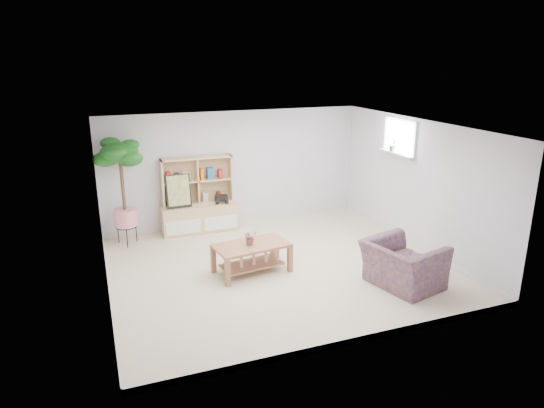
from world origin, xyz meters
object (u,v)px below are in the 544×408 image
object	(u,v)px
storage_unit	(199,195)
floor_tree	(123,193)
coffee_table	(252,258)
armchair	(403,262)

from	to	relation	value
storage_unit	floor_tree	size ratio (longest dim) A/B	0.75
coffee_table	armchair	size ratio (longest dim) A/B	1.10
storage_unit	coffee_table	size ratio (longest dim) A/B	1.26
floor_tree	storage_unit	bearing A→B (deg)	8.60
coffee_table	floor_tree	xyz separation A→B (m)	(-1.84, 2.04, 0.78)
storage_unit	floor_tree	world-z (taller)	floor_tree
storage_unit	floor_tree	bearing A→B (deg)	-171.40
coffee_table	floor_tree	size ratio (longest dim) A/B	0.59
storage_unit	coffee_table	xyz separation A→B (m)	(0.37, -2.26, -0.52)
coffee_table	floor_tree	world-z (taller)	floor_tree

